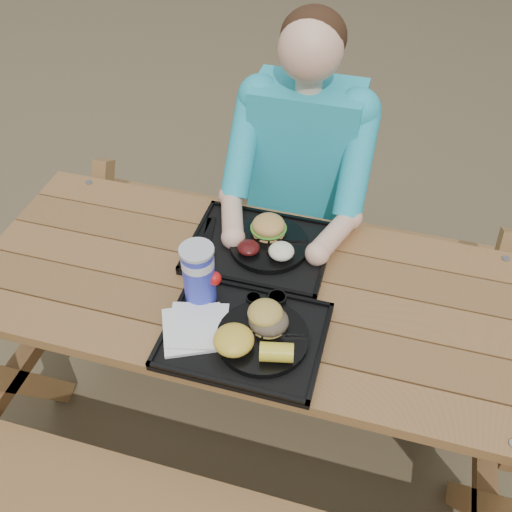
# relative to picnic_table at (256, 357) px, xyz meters

# --- Properties ---
(ground) EXTENTS (60.00, 60.00, 0.00)m
(ground) POSITION_rel_picnic_table_xyz_m (0.00, 0.00, -0.38)
(ground) COLOR #999999
(ground) RESTS_ON ground
(picnic_table) EXTENTS (1.80, 1.49, 0.75)m
(picnic_table) POSITION_rel_picnic_table_xyz_m (0.00, 0.00, 0.00)
(picnic_table) COLOR #999999
(picnic_table) RESTS_ON ground
(tray_near) EXTENTS (0.45, 0.35, 0.02)m
(tray_near) POSITION_rel_picnic_table_xyz_m (0.02, -0.21, 0.39)
(tray_near) COLOR black
(tray_near) RESTS_ON picnic_table
(tray_far) EXTENTS (0.45, 0.35, 0.02)m
(tray_far) POSITION_rel_picnic_table_xyz_m (-0.03, 0.15, 0.39)
(tray_far) COLOR black
(tray_far) RESTS_ON picnic_table
(plate_near) EXTENTS (0.26, 0.26, 0.02)m
(plate_near) POSITION_rel_picnic_table_xyz_m (0.08, -0.21, 0.41)
(plate_near) COLOR black
(plate_near) RESTS_ON tray_near
(plate_far) EXTENTS (0.26, 0.26, 0.02)m
(plate_far) POSITION_rel_picnic_table_xyz_m (-0.00, 0.16, 0.41)
(plate_far) COLOR black
(plate_far) RESTS_ON tray_far
(napkin_stack) EXTENTS (0.23, 0.23, 0.02)m
(napkin_stack) POSITION_rel_picnic_table_xyz_m (-0.12, -0.23, 0.40)
(napkin_stack) COLOR white
(napkin_stack) RESTS_ON tray_near
(soda_cup) EXTENTS (0.09, 0.09, 0.19)m
(soda_cup) POSITION_rel_picnic_table_xyz_m (-0.14, -0.11, 0.49)
(soda_cup) COLOR #1A25C7
(soda_cup) RESTS_ON tray_near
(condiment_bbq) EXTENTS (0.04, 0.04, 0.03)m
(condiment_bbq) POSITION_rel_picnic_table_xyz_m (0.02, -0.09, 0.41)
(condiment_bbq) COLOR black
(condiment_bbq) RESTS_ON tray_near
(condiment_mustard) EXTENTS (0.06, 0.06, 0.03)m
(condiment_mustard) POSITION_rel_picnic_table_xyz_m (0.08, -0.07, 0.41)
(condiment_mustard) COLOR gold
(condiment_mustard) RESTS_ON tray_near
(sandwich) EXTENTS (0.11, 0.11, 0.11)m
(sandwich) POSITION_rel_picnic_table_xyz_m (0.09, -0.17, 0.47)
(sandwich) COLOR gold
(sandwich) RESTS_ON plate_near
(mac_cheese) EXTENTS (0.11, 0.11, 0.06)m
(mac_cheese) POSITION_rel_picnic_table_xyz_m (0.01, -0.27, 0.44)
(mac_cheese) COLOR yellow
(mac_cheese) RESTS_ON plate_near
(corn_cob) EXTENTS (0.11, 0.11, 0.05)m
(corn_cob) POSITION_rel_picnic_table_xyz_m (0.13, -0.27, 0.44)
(corn_cob) COLOR yellow
(corn_cob) RESTS_ON plate_near
(cutlery_far) EXTENTS (0.06, 0.17, 0.01)m
(cutlery_far) POSITION_rel_picnic_table_xyz_m (-0.21, 0.17, 0.40)
(cutlery_far) COLOR black
(cutlery_far) RESTS_ON tray_far
(burger) EXTENTS (0.11, 0.11, 0.10)m
(burger) POSITION_rel_picnic_table_xyz_m (-0.02, 0.20, 0.46)
(burger) COLOR #D19549
(burger) RESTS_ON plate_far
(baked_beans) EXTENTS (0.07, 0.07, 0.03)m
(baked_beans) POSITION_rel_picnic_table_xyz_m (-0.05, 0.10, 0.43)
(baked_beans) COLOR #490E0F
(baked_beans) RESTS_ON plate_far
(potato_salad) EXTENTS (0.08, 0.08, 0.05)m
(potato_salad) POSITION_rel_picnic_table_xyz_m (0.05, 0.11, 0.44)
(potato_salad) COLOR white
(potato_salad) RESTS_ON plate_far
(diner) EXTENTS (0.48, 0.84, 1.28)m
(diner) POSITION_rel_picnic_table_xyz_m (0.02, 0.57, 0.27)
(diner) COLOR #17A3A2
(diner) RESTS_ON ground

